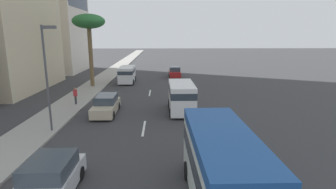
# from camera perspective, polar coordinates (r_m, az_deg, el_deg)

# --- Properties ---
(ground_plane) EXTENTS (198.00, 198.00, 0.00)m
(ground_plane) POSITION_cam_1_polar(r_m,az_deg,el_deg) (37.12, -3.56, 2.60)
(ground_plane) COLOR #38383A
(sidewalk_right) EXTENTS (162.00, 3.23, 0.15)m
(sidewalk_right) POSITION_cam_1_polar(r_m,az_deg,el_deg) (38.09, -14.85, 2.57)
(sidewalk_right) COLOR #9E9B93
(sidewalk_right) RESTS_ON ground_plane
(lane_stripe_mid) EXTENTS (3.20, 0.16, 0.01)m
(lane_stripe_mid) POSITION_cam_1_polar(r_m,az_deg,el_deg) (19.07, -5.25, -7.24)
(lane_stripe_mid) COLOR silver
(lane_stripe_mid) RESTS_ON ground_plane
(lane_stripe_far) EXTENTS (3.20, 0.16, 0.01)m
(lane_stripe_far) POSITION_cam_1_polar(r_m,az_deg,el_deg) (30.48, -3.94, 0.38)
(lane_stripe_far) COLOR silver
(lane_stripe_far) RESTS_ON ground_plane
(van_lead) EXTENTS (5.01, 2.18, 2.50)m
(van_lead) POSITION_cam_1_polar(r_m,az_deg,el_deg) (22.66, 2.93, -0.23)
(van_lead) COLOR white
(van_lead) RESTS_ON ground_plane
(car_second) EXTENTS (4.55, 1.82, 1.58)m
(car_second) POSITION_cam_1_polar(r_m,az_deg,el_deg) (22.78, -13.23, -2.25)
(car_second) COLOR beige
(car_second) RESTS_ON ground_plane
(car_third) EXTENTS (4.45, 1.79, 1.70)m
(car_third) POSITION_cam_1_polar(r_m,az_deg,el_deg) (41.77, 1.46, 4.86)
(car_third) COLOR #A51E1E
(car_third) RESTS_ON ground_plane
(car_fourth) EXTENTS (4.11, 1.96, 1.56)m
(car_fourth) POSITION_cam_1_polar(r_m,az_deg,el_deg) (12.29, -24.32, -16.41)
(car_fourth) COLOR silver
(car_fourth) RESTS_ON ground_plane
(minibus_fifth) EXTENTS (6.79, 2.39, 3.01)m
(minibus_fifth) POSITION_cam_1_polar(r_m,az_deg,el_deg) (10.50, 11.53, -15.03)
(minibus_fifth) COLOR silver
(minibus_fifth) RESTS_ON ground_plane
(van_sixth) EXTENTS (4.94, 2.07, 2.24)m
(van_sixth) POSITION_cam_1_polar(r_m,az_deg,el_deg) (37.16, -8.84, 4.49)
(van_sixth) COLOR white
(van_sixth) RESTS_ON ground_plane
(pedestrian_near_lamp) EXTENTS (0.36, 0.39, 1.57)m
(pedestrian_near_lamp) POSITION_cam_1_polar(r_m,az_deg,el_deg) (26.20, -19.42, -0.13)
(pedestrian_near_lamp) COLOR #333338
(pedestrian_near_lamp) RESTS_ON sidewalk_right
(palm_tree) EXTENTS (3.94, 3.94, 8.90)m
(palm_tree) POSITION_cam_1_polar(r_m,az_deg,el_deg) (34.57, -16.77, 14.47)
(palm_tree) COLOR brown
(palm_tree) RESTS_ON sidewalk_right
(street_lamp) EXTENTS (0.24, 0.97, 6.99)m
(street_lamp) POSITION_cam_1_polar(r_m,az_deg,el_deg) (18.87, -24.67, 5.32)
(street_lamp) COLOR #4C4C51
(street_lamp) RESTS_ON sidewalk_right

